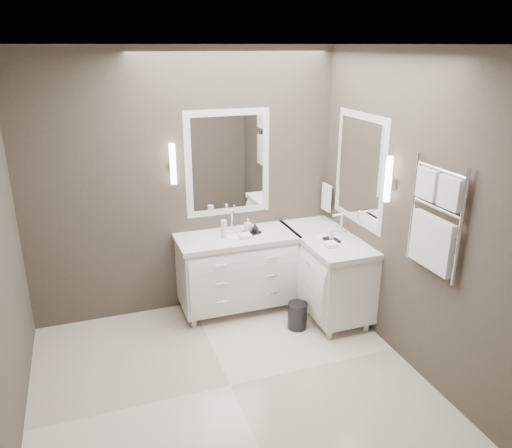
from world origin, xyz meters
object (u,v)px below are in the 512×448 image
object	(u,v)px
towel_ladder	(434,224)
waste_bin	(297,316)
vanity_back	(237,268)
vanity_right	(326,268)

from	to	relation	value
towel_ladder	waste_bin	xyz separation A→B (m)	(-0.65, 1.05, -1.26)
vanity_back	waste_bin	distance (m)	0.81
towel_ladder	waste_bin	bearing A→B (deg)	121.78
vanity_back	vanity_right	bearing A→B (deg)	-20.38
vanity_right	towel_ladder	world-z (taller)	towel_ladder
waste_bin	towel_ladder	bearing A→B (deg)	-58.22
vanity_right	waste_bin	xyz separation A→B (m)	(-0.43, -0.25, -0.35)
vanity_back	waste_bin	bearing A→B (deg)	-51.95
vanity_back	towel_ladder	distance (m)	2.16
vanity_right	vanity_back	bearing A→B (deg)	159.62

